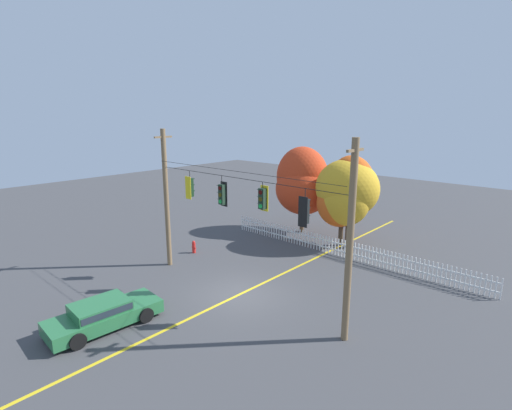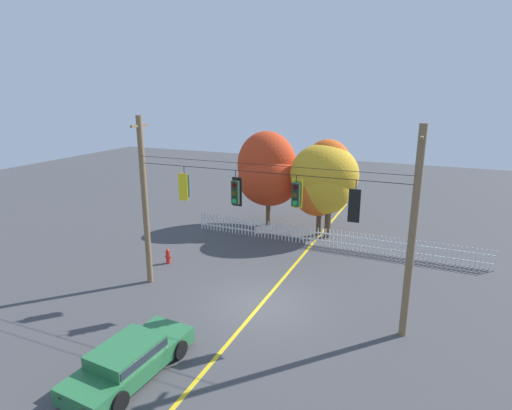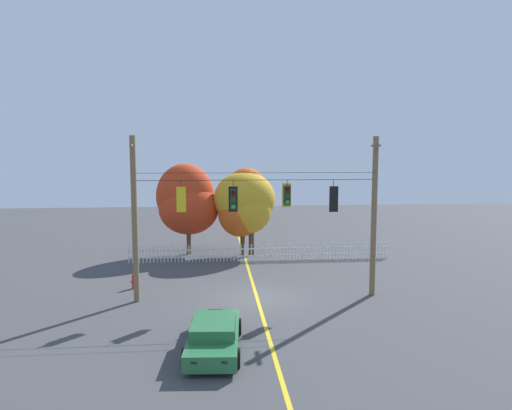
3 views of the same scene
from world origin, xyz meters
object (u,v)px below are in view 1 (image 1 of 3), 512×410
at_px(traffic_signal_westbound_side, 263,199).
at_px(traffic_signal_eastbound_side, 305,211).
at_px(traffic_signal_northbound_secondary, 190,187).
at_px(parked_car, 103,314).
at_px(autumn_maple_near_fence, 302,183).
at_px(autumn_oak_far_east, 346,192).
at_px(fire_hydrant, 194,247).
at_px(traffic_signal_southbound_primary, 222,194).
at_px(autumn_maple_mid, 345,192).

height_order(traffic_signal_westbound_side, traffic_signal_eastbound_side, same).
xyz_separation_m(traffic_signal_northbound_secondary, parked_car, (1.49, -5.90, -4.28)).
xyz_separation_m(traffic_signal_northbound_secondary, traffic_signal_eastbound_side, (7.27, -0.00, -0.05)).
bearing_deg(parked_car, traffic_signal_northbound_secondary, 104.14).
distance_m(autumn_maple_near_fence, autumn_oak_far_east, 4.12).
bearing_deg(fire_hydrant, traffic_signal_southbound_primary, -23.18).
bearing_deg(fire_hydrant, traffic_signal_northbound_secondary, -39.54).
distance_m(traffic_signal_westbound_side, parked_car, 8.19).
distance_m(autumn_maple_mid, fire_hydrant, 10.43).
bearing_deg(autumn_maple_mid, traffic_signal_eastbound_side, -69.42).
bearing_deg(traffic_signal_southbound_primary, autumn_maple_near_fence, 104.87).
distance_m(traffic_signal_northbound_secondary, autumn_oak_far_east, 10.55).
xyz_separation_m(traffic_signal_northbound_secondary, autumn_maple_near_fence, (-0.36, 10.56, -1.22)).
height_order(traffic_signal_northbound_secondary, traffic_signal_southbound_primary, same).
bearing_deg(traffic_signal_westbound_side, traffic_signal_southbound_primary, 179.99).
bearing_deg(traffic_signal_westbound_side, autumn_maple_mid, 98.50).
relative_size(traffic_signal_northbound_secondary, autumn_maple_near_fence, 0.23).
bearing_deg(traffic_signal_eastbound_side, autumn_maple_mid, 110.58).
bearing_deg(traffic_signal_eastbound_side, parked_car, -134.46).
bearing_deg(traffic_signal_northbound_secondary, parked_car, -75.86).
distance_m(traffic_signal_eastbound_side, autumn_maple_mid, 10.70).
distance_m(traffic_signal_westbound_side, autumn_maple_mid, 10.14).
height_order(traffic_signal_northbound_secondary, autumn_maple_mid, autumn_maple_mid).
bearing_deg(traffic_signal_southbound_primary, traffic_signal_westbound_side, -0.01).
relative_size(traffic_signal_southbound_primary, autumn_maple_mid, 0.25).
distance_m(traffic_signal_westbound_side, traffic_signal_eastbound_side, 2.26).
bearing_deg(traffic_signal_southbound_primary, parked_car, -99.15).
height_order(traffic_signal_eastbound_side, autumn_maple_mid, autumn_maple_mid).
bearing_deg(traffic_signal_southbound_primary, autumn_oak_far_east, 82.72).
bearing_deg(traffic_signal_northbound_secondary, autumn_maple_near_fence, 91.95).
relative_size(traffic_signal_northbound_secondary, traffic_signal_eastbound_side, 0.95).
distance_m(autumn_oak_far_east, parked_car, 16.15).
bearing_deg(traffic_signal_eastbound_side, autumn_maple_near_fence, 125.87).
distance_m(traffic_signal_southbound_primary, fire_hydrant, 7.14).
relative_size(traffic_signal_westbound_side, fire_hydrant, 1.65).
bearing_deg(fire_hydrant, autumn_oak_far_east, 50.01).
xyz_separation_m(autumn_maple_mid, parked_car, (-2.05, -15.85, -3.00)).
distance_m(traffic_signal_northbound_secondary, traffic_signal_southbound_primary, 2.44).
relative_size(autumn_maple_near_fence, autumn_maple_mid, 1.05).
height_order(traffic_signal_eastbound_side, fire_hydrant, traffic_signal_eastbound_side).
bearing_deg(parked_car, traffic_signal_southbound_primary, 80.85).
xyz_separation_m(traffic_signal_eastbound_side, autumn_maple_near_fence, (-7.63, 10.56, -1.17)).
distance_m(autumn_maple_near_fence, autumn_maple_mid, 3.94).
distance_m(traffic_signal_northbound_secondary, traffic_signal_westbound_side, 5.02).
height_order(traffic_signal_southbound_primary, autumn_maple_mid, autumn_maple_mid).
height_order(traffic_signal_northbound_secondary, parked_car, traffic_signal_northbound_secondary).
bearing_deg(fire_hydrant, traffic_signal_westbound_side, -15.89).
height_order(traffic_signal_westbound_side, autumn_maple_mid, autumn_maple_mid).
height_order(autumn_maple_mid, fire_hydrant, autumn_maple_mid).
relative_size(traffic_signal_southbound_primary, autumn_oak_far_east, 0.26).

